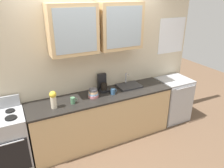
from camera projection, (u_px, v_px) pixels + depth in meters
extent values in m
plane|color=brown|center=(103.00, 138.00, 3.94)|extent=(10.00, 10.00, 0.00)
cube|color=beige|center=(94.00, 63.00, 3.69)|extent=(3.94, 0.10, 2.68)
cube|color=tan|center=(73.00, 29.00, 3.12)|extent=(0.72, 0.31, 0.74)
cube|color=#9EADB7|center=(76.00, 31.00, 2.99)|extent=(0.61, 0.01, 0.63)
cube|color=tan|center=(120.00, 26.00, 3.44)|extent=(0.72, 0.31, 0.74)
cube|color=#9EADB7|center=(125.00, 27.00, 3.31)|extent=(0.61, 0.01, 0.63)
cube|color=white|center=(172.00, 36.00, 4.17)|extent=(0.61, 0.01, 0.67)
cube|color=tan|center=(103.00, 118.00, 3.77)|extent=(2.44, 0.58, 0.85)
cube|color=black|center=(103.00, 96.00, 3.59)|extent=(2.47, 0.60, 0.03)
cube|color=#ADAFB5|center=(6.00, 143.00, 3.13)|extent=(0.62, 0.55, 0.88)
cube|color=black|center=(8.00, 159.00, 2.92)|extent=(0.57, 0.01, 0.53)
cylinder|color=#ADAFB5|center=(4.00, 145.00, 2.79)|extent=(0.50, 0.02, 0.02)
cylinder|color=black|center=(11.00, 118.00, 2.92)|extent=(0.16, 0.16, 0.02)
cylinder|color=black|center=(10.00, 111.00, 3.09)|extent=(0.13, 0.13, 0.02)
cube|color=#2D2D30|center=(129.00, 86.00, 3.90)|extent=(0.42, 0.31, 0.03)
cylinder|color=#ADAFB5|center=(126.00, 78.00, 3.96)|extent=(0.02, 0.02, 0.19)
cylinder|color=#ADAFB5|center=(128.00, 74.00, 3.87)|extent=(0.02, 0.12, 0.02)
cylinder|color=#D87F84|center=(93.00, 96.00, 3.51)|extent=(0.17, 0.17, 0.04)
cylinder|color=#8CB7E0|center=(93.00, 94.00, 3.50)|extent=(0.16, 0.16, 0.04)
cylinder|color=#E0AD7F|center=(93.00, 92.00, 3.49)|extent=(0.15, 0.15, 0.04)
cylinder|color=#4C4C54|center=(93.00, 90.00, 3.47)|extent=(0.14, 0.14, 0.05)
cylinder|color=beige|center=(54.00, 102.00, 3.16)|extent=(0.09, 0.09, 0.18)
sphere|color=yellow|center=(53.00, 94.00, 3.11)|extent=(0.10, 0.10, 0.10)
cylinder|color=#38608C|center=(113.00, 92.00, 3.60)|extent=(0.08, 0.08, 0.10)
torus|color=#38608C|center=(115.00, 91.00, 3.61)|extent=(0.06, 0.01, 0.06)
cylinder|color=#4C7F59|center=(73.00, 101.00, 3.30)|extent=(0.07, 0.07, 0.10)
torus|color=#4C7F59|center=(75.00, 100.00, 3.31)|extent=(0.06, 0.01, 0.06)
cube|color=#ADAFB5|center=(172.00, 99.00, 4.40)|extent=(0.61, 0.55, 0.88)
cube|color=#ADAFB5|center=(182.00, 105.00, 4.17)|extent=(0.58, 0.01, 0.79)
cylinder|color=#ADAFB5|center=(186.00, 88.00, 4.00)|extent=(0.45, 0.02, 0.02)
cube|color=black|center=(104.00, 90.00, 3.74)|extent=(0.17, 0.20, 0.03)
cylinder|color=black|center=(104.00, 86.00, 3.70)|extent=(0.11, 0.11, 0.11)
cube|color=black|center=(102.00, 81.00, 3.74)|extent=(0.15, 0.06, 0.26)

